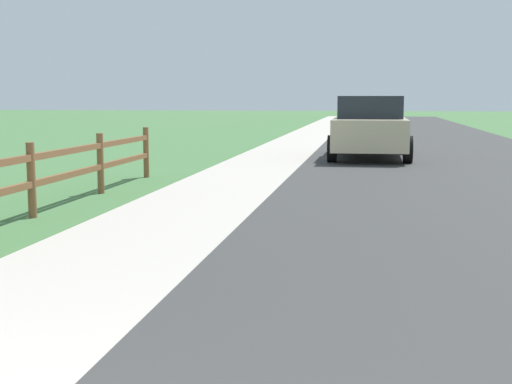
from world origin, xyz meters
The scene contains 5 objects.
ground_plane centered at (0.00, 25.00, 0.00)m, with size 120.00×120.00×0.00m, color #426E3D.
road_asphalt centered at (3.50, 27.00, 0.00)m, with size 7.00×66.00×0.01m, color #353535.
curb_concrete centered at (-3.00, 27.00, 0.00)m, with size 6.00×66.00×0.01m, color #B7ADA2.
grass_verge centered at (-4.50, 27.00, 0.01)m, with size 5.00×66.00×0.00m, color #426E3D.
parked_suv_beige centered at (1.59, 17.36, 0.81)m, with size 2.07×4.59×1.63m.
Camera 1 is at (1.59, -1.62, 1.58)m, focal length 49.74 mm.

